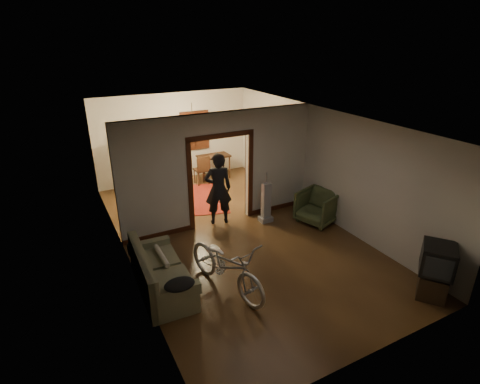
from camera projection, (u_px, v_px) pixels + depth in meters
floor at (234, 233)px, 9.03m from camera, size 5.00×8.50×0.01m
ceiling at (233, 118)px, 7.94m from camera, size 5.00×8.50×0.01m
wall_back at (174, 137)px, 11.95m from camera, size 5.00×0.02×2.80m
wall_left at (122, 200)px, 7.42m from camera, size 0.02×8.50×2.80m
wall_right at (321, 163)px, 9.56m from camera, size 0.02×8.50×2.80m
partition_wall at (220, 170)px, 9.10m from camera, size 5.00×0.14×2.80m
door_casing at (220, 181)px, 9.21m from camera, size 1.74×0.20×2.32m
far_window at (195, 131)px, 12.16m from camera, size 0.98×0.06×1.28m
chandelier at (192, 118)px, 10.16m from camera, size 0.24×0.24×0.24m
light_switch at (259, 170)px, 9.54m from camera, size 0.08×0.01×0.12m
sofa at (161, 270)px, 6.91m from camera, size 0.92×1.89×0.86m
rolled_paper at (162, 256)px, 7.15m from camera, size 0.10×0.78×0.10m
jacket at (180, 284)px, 6.09m from camera, size 0.51×0.38×0.15m
bicycle at (227, 265)px, 6.86m from camera, size 1.19×2.14×1.06m
armchair at (317, 207)px, 9.45m from camera, size 1.14×1.13×0.83m
tv_stand at (432, 285)px, 6.79m from camera, size 0.70×0.69×0.47m
crt_tv at (438, 259)px, 6.57m from camera, size 0.82×0.80×0.53m
vacuum at (266, 203)px, 9.43m from camera, size 0.33×0.27×1.05m
person at (218, 189)px, 9.22m from camera, size 0.76×0.59×1.84m
oriental_rug at (196, 199)px, 10.92m from camera, size 2.29×2.64×0.02m
locker at (142, 164)px, 11.30m from camera, size 0.86×0.53×1.65m
globe at (138, 128)px, 10.86m from camera, size 0.28×0.28×0.28m
desk at (214, 167)px, 12.39m from camera, size 1.15×0.81×0.77m
desk_chair at (201, 170)px, 11.87m from camera, size 0.54×0.54×0.95m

